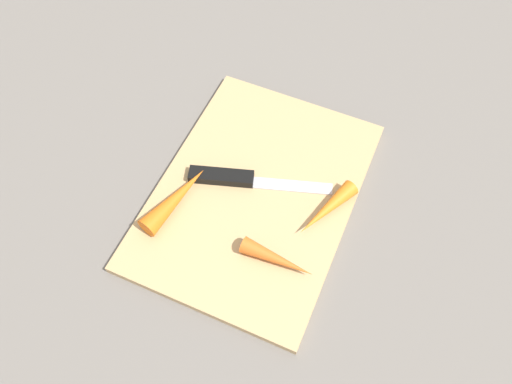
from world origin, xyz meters
The scene contains 6 objects.
ground_plane centered at (0.00, 0.00, 0.00)m, with size 1.40×1.40×0.00m, color slate.
cutting_board centered at (0.00, 0.00, 0.01)m, with size 0.36×0.26×0.01m, color tan.
knife centered at (0.00, -0.04, 0.02)m, with size 0.08×0.20×0.01m.
carrot_medium centered at (-0.01, 0.10, 0.02)m, with size 0.02×0.02×0.10m, color orange.
carrot_shortest centered at (0.09, 0.07, 0.02)m, with size 0.02×0.02×0.10m, color orange.
carrot_longest centered at (0.06, -0.09, 0.03)m, with size 0.03×0.03×0.12m, color orange.
Camera 1 is at (0.33, 0.15, 0.62)m, focal length 36.07 mm.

